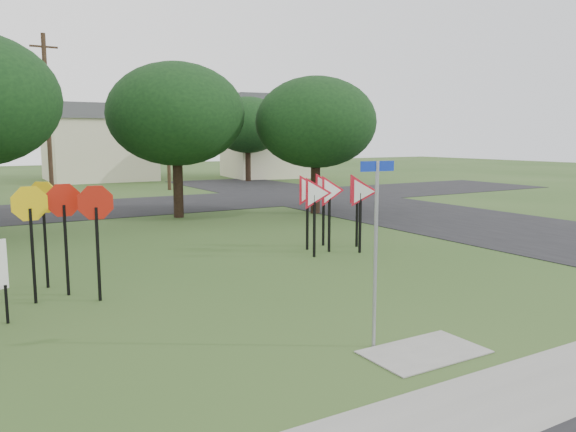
# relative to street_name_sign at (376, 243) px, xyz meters

# --- Properties ---
(ground) EXTENTS (140.00, 140.00, 0.00)m
(ground) POSITION_rel_street_name_sign_xyz_m (0.54, 1.75, -1.80)
(ground) COLOR #29461A
(sidewalk) EXTENTS (30.00, 1.60, 0.02)m
(sidewalk) POSITION_rel_street_name_sign_xyz_m (0.54, -2.45, -1.79)
(sidewalk) COLOR gray
(sidewalk) RESTS_ON ground
(street_right) EXTENTS (8.00, 50.00, 0.02)m
(street_right) POSITION_rel_street_name_sign_xyz_m (12.54, 11.75, -1.79)
(street_right) COLOR black
(street_right) RESTS_ON ground
(street_far) EXTENTS (60.00, 8.00, 0.02)m
(street_far) POSITION_rel_street_name_sign_xyz_m (0.54, 21.75, -1.79)
(street_far) COLOR black
(street_far) RESTS_ON ground
(curb_pad) EXTENTS (2.00, 1.20, 0.02)m
(curb_pad) POSITION_rel_street_name_sign_xyz_m (0.54, -0.65, -1.79)
(curb_pad) COLOR gray
(curb_pad) RESTS_ON ground
(street_name_sign) EXTENTS (0.65, 0.07, 3.16)m
(street_name_sign) POSITION_rel_street_name_sign_xyz_m (0.00, 0.00, 0.00)
(street_name_sign) COLOR gray
(street_name_sign) RESTS_ON ground
(stop_sign_cluster) EXTENTS (2.01, 2.08, 2.55)m
(stop_sign_cluster) POSITION_rel_street_name_sign_xyz_m (-4.05, 5.95, 0.09)
(stop_sign_cluster) COLOR black
(stop_sign_cluster) RESTS_ON ground
(yield_sign_cluster) EXTENTS (3.12, 2.28, 2.45)m
(yield_sign_cluster) POSITION_rel_street_name_sign_xyz_m (4.13, 7.11, -0.00)
(yield_sign_cluster) COLOR black
(yield_sign_cluster) RESTS_ON ground
(far_pole_a) EXTENTS (1.40, 0.24, 9.00)m
(far_pole_a) POSITION_rel_street_name_sign_xyz_m (-1.46, 25.75, 2.80)
(far_pole_a) COLOR #3E2C1C
(far_pole_a) RESTS_ON ground
(far_pole_b) EXTENTS (1.40, 0.24, 8.50)m
(far_pole_b) POSITION_rel_street_name_sign_xyz_m (6.54, 29.75, 2.55)
(far_pole_b) COLOR #3E2C1C
(far_pole_b) RESTS_ON ground
(house_mid) EXTENTS (8.40, 8.40, 6.20)m
(house_mid) POSITION_rel_street_name_sign_xyz_m (4.54, 41.75, 1.35)
(house_mid) COLOR beige
(house_mid) RESTS_ON ground
(house_right) EXTENTS (8.30, 8.30, 7.20)m
(house_right) POSITION_rel_street_name_sign_xyz_m (18.54, 37.75, 1.85)
(house_right) COLOR beige
(house_right) RESTS_ON ground
(tree_near_mid) EXTENTS (6.00, 6.00, 6.80)m
(tree_near_mid) POSITION_rel_street_name_sign_xyz_m (2.54, 16.75, 2.74)
(tree_near_mid) COLOR black
(tree_near_mid) RESTS_ON ground
(tree_near_right) EXTENTS (5.60, 5.60, 6.33)m
(tree_near_right) POSITION_rel_street_name_sign_xyz_m (8.54, 14.75, 2.42)
(tree_near_right) COLOR black
(tree_near_right) RESTS_ON ground
(tree_far_right) EXTENTS (6.00, 6.00, 6.80)m
(tree_far_right) POSITION_rel_street_name_sign_xyz_m (14.54, 33.75, 2.74)
(tree_far_right) COLOR black
(tree_far_right) RESTS_ON ground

